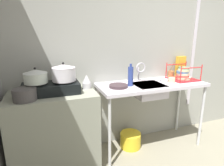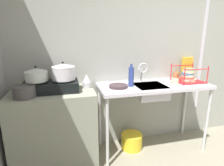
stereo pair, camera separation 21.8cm
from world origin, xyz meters
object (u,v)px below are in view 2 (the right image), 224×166
at_px(pot_beside_stove, 24,92).
at_px(faucet, 143,69).
at_px(cup_by_rack, 175,82).
at_px(cereal_box, 187,67).
at_px(bottle_by_sink, 131,77).
at_px(percolator, 87,81).
at_px(dish_rack, 188,76).
at_px(stove, 51,86).
at_px(bucket_on_floor, 132,141).
at_px(pot_on_left_burner, 36,75).
at_px(sink_basin, 150,91).
at_px(small_bowl_on_drainboard, 167,82).
at_px(pot_on_right_burner, 63,72).
at_px(utensil_jar, 176,75).
at_px(frying_pan, 118,86).

distance_m(pot_beside_stove, faucet, 1.43).
height_order(cup_by_rack, cereal_box, cereal_box).
relative_size(bottle_by_sink, cereal_box, 0.92).
bearing_deg(percolator, faucet, 6.12).
bearing_deg(cereal_box, bottle_by_sink, -170.57).
bearing_deg(dish_rack, stove, -179.24).
height_order(faucet, bucket_on_floor, faucet).
relative_size(percolator, faucet, 0.64).
bearing_deg(pot_on_left_burner, cup_by_rack, -2.49).
bearing_deg(sink_basin, dish_rack, 5.56).
relative_size(pot_on_left_burner, dish_rack, 0.66).
distance_m(small_bowl_on_drainboard, cereal_box, 0.50).
relative_size(pot_on_left_burner, percolator, 1.43).
relative_size(pot_on_right_burner, percolator, 1.53).
xyz_separation_m(stove, dish_rack, (1.77, 0.02, 0.01)).
distance_m(stove, pot_on_right_burner, 0.21).
xyz_separation_m(sink_basin, dish_rack, (0.58, 0.06, 0.15)).
relative_size(percolator, cereal_box, 0.55).
height_order(percolator, sink_basin, percolator).
height_order(pot_beside_stove, small_bowl_on_drainboard, pot_beside_stove).
relative_size(bottle_by_sink, utensil_jar, 1.22).
xyz_separation_m(pot_on_right_burner, frying_pan, (0.63, -0.03, -0.20)).
xyz_separation_m(frying_pan, cup_by_rack, (0.74, -0.04, 0.02)).
height_order(frying_pan, bottle_by_sink, bottle_by_sink).
distance_m(cup_by_rack, bottle_by_sink, 0.58).
relative_size(frying_pan, cereal_box, 0.75).
bearing_deg(bucket_on_floor, utensil_jar, 12.36).
relative_size(frying_pan, dish_rack, 0.63).
xyz_separation_m(percolator, bucket_on_floor, (0.60, 0.01, -0.90)).
xyz_separation_m(sink_basin, frying_pan, (-0.41, 0.00, 0.09)).
bearing_deg(cereal_box, cup_by_rack, -146.37).
relative_size(faucet, bottle_by_sink, 0.94).
bearing_deg(percolator, bucket_on_floor, 0.59).
relative_size(frying_pan, cup_by_rack, 2.60).
xyz_separation_m(pot_on_right_burner, cup_by_rack, (1.37, -0.07, -0.19)).
bearing_deg(pot_beside_stove, cup_by_rack, 2.30).
bearing_deg(percolator, small_bowl_on_drainboard, -1.83).
distance_m(pot_beside_stove, cereal_box, 2.17).
height_order(pot_beside_stove, utensil_jar, utensil_jar).
height_order(pot_beside_stove, bucket_on_floor, pot_beside_stove).
relative_size(pot_beside_stove, percolator, 1.32).
distance_m(stove, frying_pan, 0.77).
bearing_deg(bottle_by_sink, small_bowl_on_drainboard, 3.85).
height_order(stove, dish_rack, dish_rack).
bearing_deg(faucet, utensil_jar, 8.32).
distance_m(stove, pot_beside_stove, 0.29).
bearing_deg(bucket_on_floor, cup_by_rack, -14.26).
height_order(frying_pan, utensil_jar, utensil_jar).
relative_size(percolator, bottle_by_sink, 0.61).
bearing_deg(pot_beside_stove, bottle_by_sink, 6.08).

